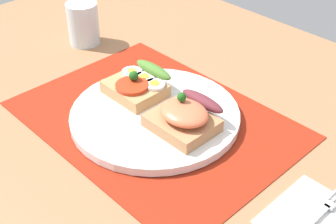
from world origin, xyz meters
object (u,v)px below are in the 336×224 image
object	(u,v)px
plate	(155,115)
napkin	(315,221)
fork	(317,217)
drinking_glass	(83,23)
sandwich_egg_tomato	(138,85)
sandwich_salmon	(184,117)

from	to	relation	value
plate	napkin	size ratio (longest dim) A/B	2.27
plate	fork	distance (cm)	29.34
drinking_glass	napkin	bearing A→B (deg)	-7.64
sandwich_egg_tomato	sandwich_salmon	world-z (taller)	sandwich_salmon
sandwich_egg_tomato	drinking_glass	bearing A→B (deg)	165.81
napkin	fork	size ratio (longest dim) A/B	0.89
sandwich_salmon	plate	bearing A→B (deg)	-176.94
napkin	drinking_glass	world-z (taller)	drinking_glass
sandwich_egg_tomato	drinking_glass	xyz separation A→B (cm)	(-23.80, 6.02, 1.05)
napkin	fork	world-z (taller)	fork
sandwich_egg_tomato	sandwich_salmon	size ratio (longest dim) A/B	0.97
napkin	fork	xyz separation A→B (cm)	(-0.12, 0.32, 0.46)
sandwich_salmon	fork	xyz separation A→B (cm)	(23.20, -0.16, -2.94)
plate	sandwich_egg_tomato	xyz separation A→B (cm)	(-5.97, 1.78, 2.25)
drinking_glass	sandwich_salmon	bearing A→B (deg)	-11.75
sandwich_egg_tomato	sandwich_salmon	xyz separation A→B (cm)	(12.11, -1.45, 0.48)
drinking_glass	plate	bearing A→B (deg)	-14.68
sandwich_salmon	drinking_glass	distance (cm)	36.68
sandwich_salmon	fork	distance (cm)	23.38
napkin	drinking_glass	size ratio (longest dim) A/B	1.39
napkin	drinking_glass	distance (cm)	59.88
plate	sandwich_salmon	world-z (taller)	sandwich_salmon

